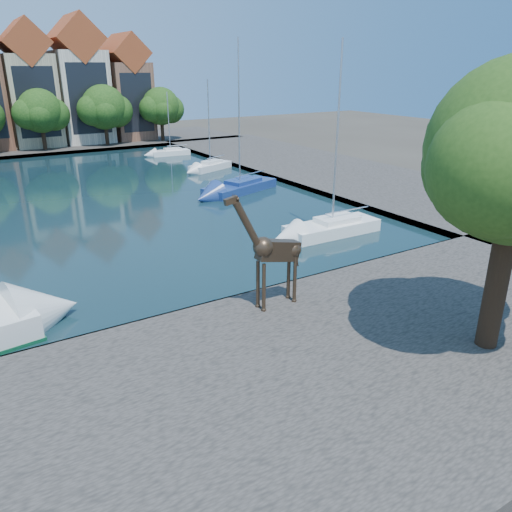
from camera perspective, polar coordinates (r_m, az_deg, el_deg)
The scene contains 16 objects.
ground at distance 23.27m, azimuth -5.41°, elevation -6.32°, with size 160.00×160.00×0.00m, color #38332B.
water_basin at distance 44.86m, azimuth -19.37°, elevation 6.12°, with size 38.00×50.00×0.08m, color black.
near_quay at distance 18.00m, azimuth 4.92°, elevation -14.33°, with size 50.00×14.00×0.50m, color #4B4741.
far_quay at distance 75.91m, azimuth -25.12°, elevation 11.18°, with size 60.00×16.00×0.50m, color #4B4741.
right_quay at distance 55.51m, azimuth 6.80°, elevation 10.04°, with size 14.00×52.00×0.50m, color #4B4741.
townhouse_east_inner at distance 75.51m, azimuth -24.47°, elevation 17.00°, with size 5.94×9.18×15.79m.
townhouse_east_mid at distance 76.71m, azimuth -19.51°, elevation 17.95°, with size 6.43×9.18×16.65m.
townhouse_east_end at distance 78.48m, azimuth -14.60°, elevation 17.76°, with size 5.44×9.18×14.43m.
far_tree_mid_east at distance 70.25m, azimuth -23.37°, elevation 14.84°, with size 7.02×5.40×7.52m.
far_tree_east at distance 71.94m, azimuth -16.90°, elevation 15.81°, with size 7.54×5.80×7.84m.
far_tree_far_east at distance 74.47m, azimuth -10.75°, elevation 16.34°, with size 6.76×5.20×7.36m.
giraffe_statue at distance 21.58m, azimuth 1.90°, elevation 0.58°, with size 3.73×0.69×5.33m.
sailboat_right_a at distance 33.59m, azimuth 8.69°, elevation 3.53°, with size 6.61×2.40×12.08m.
sailboat_right_b at distance 44.83m, azimuth -1.85°, elevation 8.10°, with size 7.78×4.82×12.70m.
sailboat_right_c at distance 54.72m, azimuth -5.25°, elevation 10.34°, with size 5.37×3.54×9.25m.
sailboat_right_d at distance 64.66m, azimuth -9.75°, elevation 11.71°, with size 4.83×2.04×7.59m.
Camera 1 is at (-8.96, -18.66, 10.63)m, focal length 35.00 mm.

